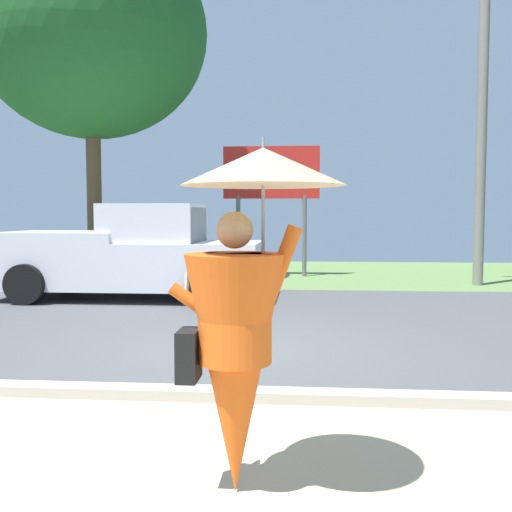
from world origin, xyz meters
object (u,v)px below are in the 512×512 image
object	(u,v)px
utility_pole	(482,116)
roadside_billboard	(271,182)
tree_center_back	(91,33)
monk_pedestrian	(241,314)
pickup_truck	(132,255)

from	to	relation	value
utility_pole	roadside_billboard	bearing A→B (deg)	161.47
roadside_billboard	tree_center_back	size ratio (longest dim) A/B	0.41
monk_pedestrian	pickup_truck	bearing A→B (deg)	113.93
roadside_billboard	pickup_truck	bearing A→B (deg)	-118.80
pickup_truck	tree_center_back	world-z (taller)	tree_center_back
roadside_billboard	monk_pedestrian	bearing A→B (deg)	-87.30
pickup_truck	utility_pole	bearing A→B (deg)	24.39
utility_pole	monk_pedestrian	bearing A→B (deg)	-111.74
pickup_truck	utility_pole	size ratio (longest dim) A/B	0.69
monk_pedestrian	utility_pole	distance (m)	12.27
utility_pole	roadside_billboard	world-z (taller)	utility_pole
tree_center_back	pickup_truck	bearing A→B (deg)	-57.71
roadside_billboard	tree_center_back	world-z (taller)	tree_center_back
monk_pedestrian	utility_pole	bearing A→B (deg)	71.38
pickup_truck	roadside_billboard	world-z (taller)	roadside_billboard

